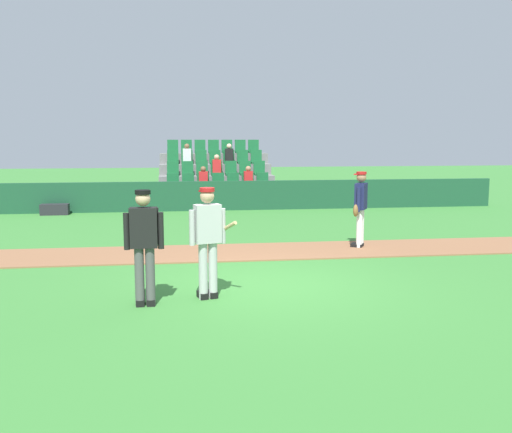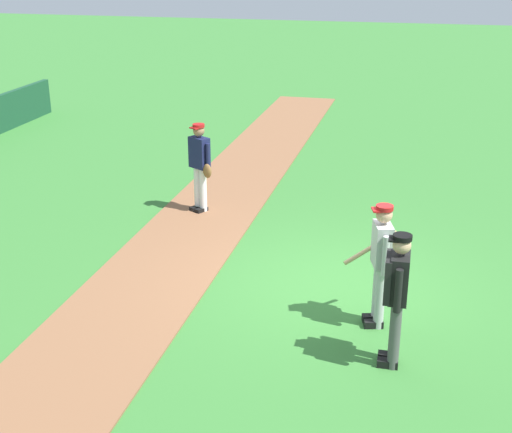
# 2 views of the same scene
# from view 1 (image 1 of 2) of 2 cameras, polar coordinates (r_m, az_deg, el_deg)

# --- Properties ---
(ground_plane) EXTENTS (80.00, 80.00, 0.00)m
(ground_plane) POSITION_cam_1_polar(r_m,az_deg,el_deg) (10.01, 0.90, -6.76)
(ground_plane) COLOR #387A33
(infield_dirt_path) EXTENTS (28.00, 1.89, 0.03)m
(infield_dirt_path) POSITION_cam_1_polar(r_m,az_deg,el_deg) (12.70, -1.00, -3.55)
(infield_dirt_path) COLOR brown
(infield_dirt_path) RESTS_ON ground
(dugout_fence) EXTENTS (20.00, 0.16, 1.03)m
(dugout_fence) POSITION_cam_1_polar(r_m,az_deg,el_deg) (20.06, -3.55, 2.08)
(dugout_fence) COLOR #19472D
(dugout_fence) RESTS_ON ground
(stadium_bleachers) EXTENTS (4.45, 3.80, 2.45)m
(stadium_bleachers) POSITION_cam_1_polar(r_m,az_deg,el_deg) (22.32, -4.00, 3.23)
(stadium_bleachers) COLOR slate
(stadium_bleachers) RESTS_ON ground
(batter_grey_jersey) EXTENTS (0.74, 0.71, 1.76)m
(batter_grey_jersey) POSITION_cam_1_polar(r_m,az_deg,el_deg) (8.96, -4.81, -2.17)
(batter_grey_jersey) COLOR #B2B2B2
(batter_grey_jersey) RESTS_ON ground
(umpire_home_plate) EXTENTS (0.59, 0.31, 1.76)m
(umpire_home_plate) POSITION_cam_1_polar(r_m,az_deg,el_deg) (8.71, -11.09, -2.38)
(umpire_home_plate) COLOR #4C4C4C
(umpire_home_plate) RESTS_ON ground
(runner_navy_jersey) EXTENTS (0.48, 0.59, 1.76)m
(runner_navy_jersey) POSITION_cam_1_polar(r_m,az_deg,el_deg) (13.29, 10.35, 0.97)
(runner_navy_jersey) COLOR white
(runner_navy_jersey) RESTS_ON ground
(equipment_bag) EXTENTS (0.90, 0.36, 0.36)m
(equipment_bag) POSITION_cam_1_polar(r_m,az_deg,el_deg) (20.01, -19.41, 0.67)
(equipment_bag) COLOR #232328
(equipment_bag) RESTS_ON ground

